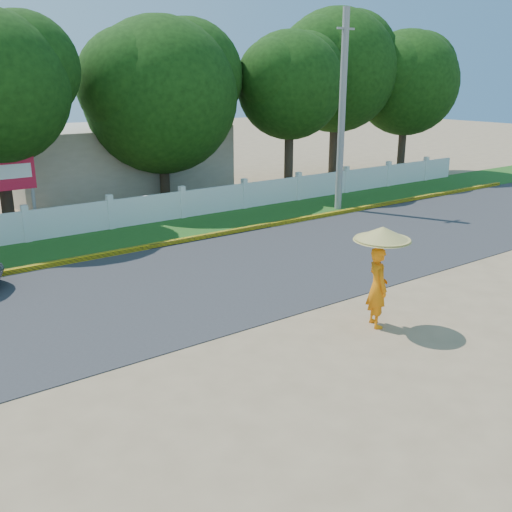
{
  "coord_description": "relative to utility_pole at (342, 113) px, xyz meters",
  "views": [
    {
      "loc": [
        -7.61,
        -8.58,
        5.38
      ],
      "look_at": [
        0.0,
        2.0,
        1.3
      ],
      "focal_mm": 40.0,
      "sensor_mm": 36.0,
      "label": 1
    }
  ],
  "objects": [
    {
      "name": "tree_row",
      "position": [
        -4.61,
        5.32,
        0.97
      ],
      "size": [
        38.49,
        7.48,
        8.96
      ],
      "color": "#473828",
      "rests_on": "ground"
    },
    {
      "name": "ground",
      "position": [
        -9.22,
        -8.8,
        -4.01
      ],
      "size": [
        120.0,
        120.0,
        0.0
      ],
      "primitive_type": "plane",
      "color": "#9E8460",
      "rests_on": "ground"
    },
    {
      "name": "road",
      "position": [
        -9.22,
        -4.3,
        -4.0
      ],
      "size": [
        60.0,
        7.0,
        0.02
      ],
      "primitive_type": "cube",
      "color": "#38383A",
      "rests_on": "ground"
    },
    {
      "name": "fence",
      "position": [
        -9.22,
        2.4,
        -3.46
      ],
      "size": [
        40.0,
        0.1,
        1.1
      ],
      "primitive_type": "cube",
      "color": "silver",
      "rests_on": "ground"
    },
    {
      "name": "grass_verge",
      "position": [
        -9.22,
        0.95,
        -4.0
      ],
      "size": [
        60.0,
        3.5,
        0.03
      ],
      "primitive_type": "cube",
      "color": "#2D601E",
      "rests_on": "ground"
    },
    {
      "name": "building_near",
      "position": [
        -6.22,
        9.2,
        -2.41
      ],
      "size": [
        10.0,
        6.0,
        3.2
      ],
      "primitive_type": "cube",
      "color": "#B7AD99",
      "rests_on": "ground"
    },
    {
      "name": "monk_with_parasol",
      "position": [
        -7.65,
        -9.3,
        -2.51
      ],
      "size": [
        1.27,
        1.27,
        2.31
      ],
      "color": "orange",
      "rests_on": "ground"
    },
    {
      "name": "utility_pole",
      "position": [
        0.0,
        0.0,
        0.0
      ],
      "size": [
        0.28,
        0.28,
        8.03
      ],
      "primitive_type": "cylinder",
      "color": "gray",
      "rests_on": "ground"
    },
    {
      "name": "curb",
      "position": [
        -9.22,
        -0.75,
        -3.93
      ],
      "size": [
        40.0,
        0.18,
        0.16
      ],
      "primitive_type": "cube",
      "color": "yellow",
      "rests_on": "ground"
    }
  ]
}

